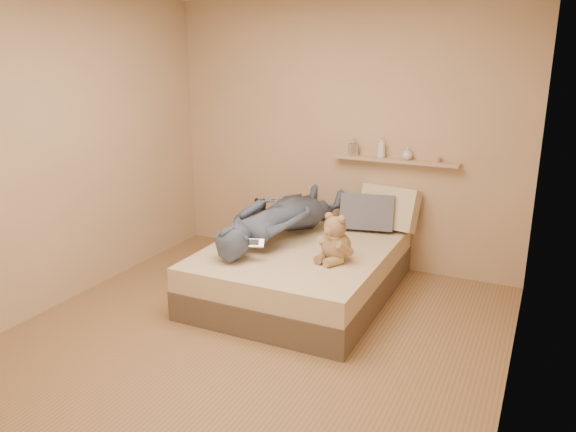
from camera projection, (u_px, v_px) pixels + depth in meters
The scene contains 10 objects.
room at pixel (248, 171), 3.88m from camera, with size 3.80×3.80×3.80m.
bed at pixel (302, 270), 4.99m from camera, with size 1.50×1.90×0.45m.
game_console at pixel (253, 243), 4.52m from camera, with size 0.19×0.13×0.06m.
teddy_bear at pixel (335, 242), 4.53m from camera, with size 0.32×0.33×0.41m.
dark_plush at pixel (261, 213), 5.52m from camera, with size 0.17×0.17×0.26m.
pillow_cream at pixel (389, 208), 5.37m from camera, with size 0.55×0.16×0.40m, color beige.
pillow_grey at pixel (367, 213), 5.32m from camera, with size 0.50×0.14×0.34m, color slate.
person at pixel (281, 216), 5.09m from camera, with size 0.62×1.69×0.40m, color #485672.
wall_shelf at pixel (394, 160), 5.30m from camera, with size 1.20×0.12×0.03m, color tan.
shelf_bottles at pixel (384, 150), 5.32m from camera, with size 0.89×0.13×0.20m.
Camera 1 is at (1.89, -3.32, 2.11)m, focal length 35.00 mm.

